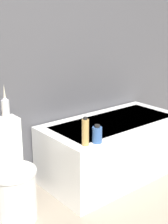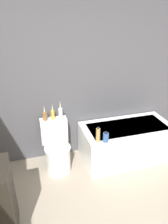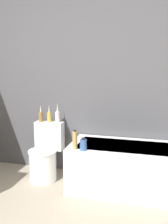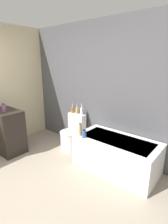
# 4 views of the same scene
# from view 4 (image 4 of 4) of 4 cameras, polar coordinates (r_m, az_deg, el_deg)

# --- Properties ---
(wall_back_tiled) EXTENTS (6.40, 0.06, 2.60)m
(wall_back_tiled) POSITION_cam_4_polar(r_m,az_deg,el_deg) (3.62, 3.02, 7.56)
(wall_back_tiled) COLOR #4C4C51
(wall_back_tiled) RESTS_ON ground_plane
(bathtub) EXTENTS (1.42, 0.73, 0.57)m
(bathtub) POSITION_cam_4_polar(r_m,az_deg,el_deg) (3.19, 10.44, -13.32)
(bathtub) COLOR white
(bathtub) RESTS_ON ground
(toilet) EXTENTS (0.40, 0.53, 0.75)m
(toilet) POSITION_cam_4_polar(r_m,az_deg,el_deg) (3.81, -4.09, -7.48)
(toilet) COLOR white
(toilet) RESTS_ON ground
(vanity_counter) EXTENTS (0.73, 0.46, 0.89)m
(vanity_counter) POSITION_cam_4_polar(r_m,az_deg,el_deg) (3.99, -23.83, -5.72)
(vanity_counter) COLOR black
(vanity_counter) RESTS_ON ground
(soap_bottle_glass) EXTENTS (0.08, 0.08, 0.17)m
(soap_bottle_glass) POSITION_cam_4_polar(r_m,az_deg,el_deg) (3.74, -24.70, 1.20)
(soap_bottle_glass) COLOR #8C4C8C
(soap_bottle_glass) RESTS_ON vanity_counter
(vase_gold) EXTENTS (0.06, 0.06, 0.24)m
(vase_gold) POSITION_cam_4_polar(r_m,az_deg,el_deg) (3.83, -3.79, 0.87)
(vase_gold) COLOR olive
(vase_gold) RESTS_ON toilet
(vase_silver) EXTENTS (0.06, 0.06, 0.24)m
(vase_silver) POSITION_cam_4_polar(r_m,az_deg,el_deg) (3.76, -2.30, 0.62)
(vase_silver) COLOR gold
(vase_silver) RESTS_ON toilet
(vase_bronze) EXTENTS (0.07, 0.07, 0.27)m
(vase_bronze) POSITION_cam_4_polar(r_m,az_deg,el_deg) (3.69, -0.76, 0.50)
(vase_bronze) COLOR silver
(vase_bronze) RESTS_ON toilet
(shampoo_bottle_tall) EXTENTS (0.06, 0.06, 0.23)m
(shampoo_bottle_tall) POSITION_cam_4_polar(r_m,az_deg,el_deg) (3.12, -1.28, -5.81)
(shampoo_bottle_tall) COLOR tan
(shampoo_bottle_tall) RESTS_ON bathtub
(shampoo_bottle_short) EXTENTS (0.08, 0.08, 0.15)m
(shampoo_bottle_short) POSITION_cam_4_polar(r_m,az_deg,el_deg) (3.06, 0.03, -7.11)
(shampoo_bottle_short) COLOR #335999
(shampoo_bottle_short) RESTS_ON bathtub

